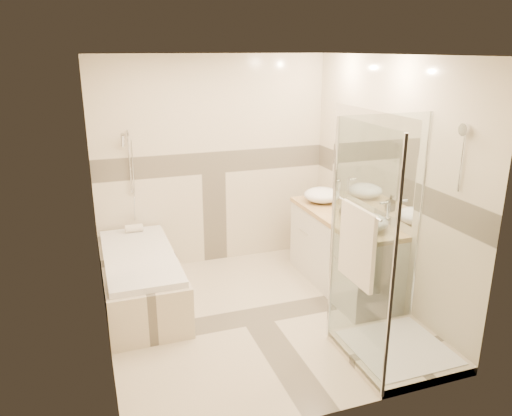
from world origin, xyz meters
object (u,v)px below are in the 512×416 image
object	(u,v)px
vanity	(342,251)
bathtub	(141,276)
shower_enclosure	(385,302)
amenity_bottle_b	(345,209)
vessel_sink_near	(322,195)
vessel_sink_far	(368,222)
amenity_bottle_a	(345,208)

from	to	relation	value
vanity	bathtub	bearing A→B (deg)	170.75
vanity	shower_enclosure	world-z (taller)	shower_enclosure
amenity_bottle_b	vessel_sink_near	bearing A→B (deg)	90.00
vessel_sink_near	vessel_sink_far	bearing A→B (deg)	-90.00
vessel_sink_near	amenity_bottle_a	bearing A→B (deg)	-90.00
shower_enclosure	vessel_sink_near	bearing A→B (deg)	81.26
bathtub	shower_enclosure	xyz separation A→B (m)	(1.86, -1.62, 0.20)
bathtub	vanity	size ratio (longest dim) A/B	1.05
shower_enclosure	vessel_sink_near	distance (m)	1.84
bathtub	vessel_sink_far	xyz separation A→B (m)	(2.13, -0.84, 0.62)
vanity	shower_enclosure	bearing A→B (deg)	-102.97
vessel_sink_near	amenity_bottle_a	world-z (taller)	amenity_bottle_a
shower_enclosure	vessel_sink_far	world-z (taller)	shower_enclosure
bathtub	amenity_bottle_a	world-z (taller)	amenity_bottle_a
vanity	amenity_bottle_a	distance (m)	0.51
shower_enclosure	vessel_sink_near	xyz separation A→B (m)	(0.27, 1.77, 0.43)
vessel_sink_far	amenity_bottle_b	distance (m)	0.46
shower_enclosure	amenity_bottle_a	distance (m)	1.33
bathtub	vanity	xyz separation A→B (m)	(2.15, -0.35, 0.12)
vessel_sink_far	amenity_bottle_b	xyz separation A→B (m)	(0.00, 0.46, -0.00)
bathtub	amenity_bottle_a	bearing A→B (deg)	-10.31
vessel_sink_near	amenity_bottle_a	size ratio (longest dim) A/B	2.40
bathtub	vessel_sink_far	distance (m)	2.37
vessel_sink_near	shower_enclosure	bearing A→B (deg)	-98.74
bathtub	shower_enclosure	bearing A→B (deg)	-41.10
bathtub	vessel_sink_far	bearing A→B (deg)	-21.50
vanity	vessel_sink_far	xyz separation A→B (m)	(-0.02, -0.49, 0.50)
shower_enclosure	vessel_sink_far	bearing A→B (deg)	70.76
amenity_bottle_a	amenity_bottle_b	size ratio (longest dim) A/B	1.13
vessel_sink_far	amenity_bottle_a	world-z (taller)	amenity_bottle_a
amenity_bottle_a	amenity_bottle_b	distance (m)	0.01
bathtub	vessel_sink_near	xyz separation A→B (m)	(2.13, 0.15, 0.63)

